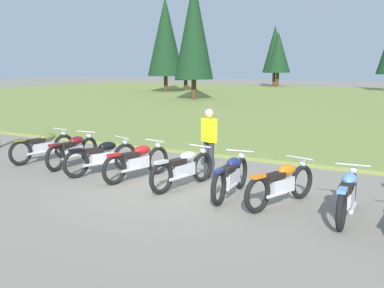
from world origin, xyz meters
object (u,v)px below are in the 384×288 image
object	(u,v)px
motorcycle_silver	(183,168)
motorcycle_sky_blue	(347,195)
motorcycle_black	(102,156)
motorcycle_navy	(231,176)
motorcycle_red	(137,161)
rider_in_hivis_vest	(209,139)
motorcycle_orange	(281,183)
motorcycle_olive	(43,146)
motorcycle_maroon	(73,150)

from	to	relation	value
motorcycle_silver	motorcycle_sky_blue	size ratio (longest dim) A/B	0.99
motorcycle_black	motorcycle_navy	distance (m)	3.69
motorcycle_black	motorcycle_red	world-z (taller)	same
motorcycle_red	motorcycle_navy	size ratio (longest dim) A/B	0.99
motorcycle_silver	motorcycle_sky_blue	distance (m)	3.66
motorcycle_black	rider_in_hivis_vest	distance (m)	2.74
motorcycle_silver	rider_in_hivis_vest	world-z (taller)	rider_in_hivis_vest
motorcycle_silver	motorcycle_orange	world-z (taller)	same
motorcycle_silver	rider_in_hivis_vest	bearing A→B (deg)	87.85
motorcycle_orange	motorcycle_navy	bearing A→B (deg)	175.32
motorcycle_black	motorcycle_orange	size ratio (longest dim) A/B	0.99
motorcycle_olive	motorcycle_black	world-z (taller)	same
motorcycle_olive	motorcycle_sky_blue	bearing A→B (deg)	-5.73
motorcycle_olive	motorcycle_red	distance (m)	3.56
rider_in_hivis_vest	motorcycle_black	bearing A→B (deg)	-158.50
motorcycle_maroon	motorcycle_olive	bearing A→B (deg)	177.92
motorcycle_olive	motorcycle_orange	xyz separation A→B (m)	(7.24, -0.68, 0.00)
motorcycle_olive	motorcycle_maroon	bearing A→B (deg)	-2.08
motorcycle_olive	rider_in_hivis_vest	distance (m)	5.00
motorcycle_olive	motorcycle_orange	world-z (taller)	same
motorcycle_silver	motorcycle_sky_blue	bearing A→B (deg)	-6.09
motorcycle_maroon	motorcycle_red	bearing A→B (deg)	-7.33
motorcycle_red	motorcycle_sky_blue	world-z (taller)	same
motorcycle_sky_blue	motorcycle_navy	bearing A→B (deg)	173.56
motorcycle_navy	rider_in_hivis_vest	world-z (taller)	rider_in_hivis_vest
motorcycle_orange	rider_in_hivis_vest	xyz separation A→B (m)	(-2.31, 1.32, 0.51)
motorcycle_navy	rider_in_hivis_vest	size ratio (longest dim) A/B	1.26
motorcycle_navy	motorcycle_sky_blue	xyz separation A→B (m)	(2.41, -0.27, 0.00)
motorcycle_black	motorcycle_red	size ratio (longest dim) A/B	0.97
motorcycle_red	rider_in_hivis_vest	size ratio (longest dim) A/B	1.25
motorcycle_maroon	motorcycle_navy	world-z (taller)	same
rider_in_hivis_vest	motorcycle_navy	bearing A→B (deg)	-46.21
motorcycle_orange	motorcycle_silver	bearing A→B (deg)	174.95
motorcycle_maroon	motorcycle_silver	bearing A→B (deg)	-6.53
motorcycle_olive	motorcycle_red	xyz separation A→B (m)	(3.54, -0.35, 0.00)
motorcycle_olive	motorcycle_silver	size ratio (longest dim) A/B	1.00
motorcycle_navy	motorcycle_sky_blue	size ratio (longest dim) A/B	1.00
motorcycle_red	motorcycle_silver	world-z (taller)	same
motorcycle_olive	rider_in_hivis_vest	size ratio (longest dim) A/B	1.25
motorcycle_sky_blue	motorcycle_black	bearing A→B (deg)	175.14
motorcycle_silver	motorcycle_navy	distance (m)	1.23
motorcycle_silver	rider_in_hivis_vest	size ratio (longest dim) A/B	1.25
motorcycle_maroon	motorcycle_black	world-z (taller)	same
motorcycle_black	motorcycle_orange	distance (m)	4.82
motorcycle_maroon	motorcycle_red	distance (m)	2.38
motorcycle_sky_blue	motorcycle_orange	bearing A→B (deg)	172.04
motorcycle_silver	motorcycle_navy	size ratio (longest dim) A/B	1.00
rider_in_hivis_vest	motorcycle_maroon	bearing A→B (deg)	-169.58
motorcycle_black	motorcycle_sky_blue	bearing A→B (deg)	-4.86
motorcycle_maroon	motorcycle_orange	world-z (taller)	same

